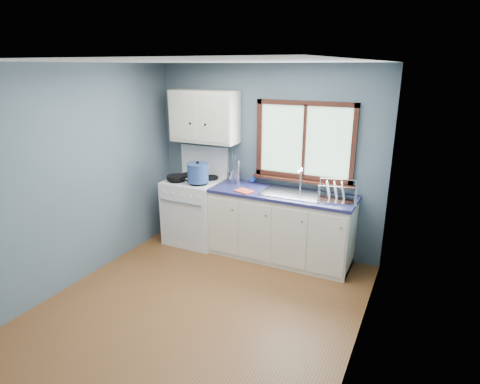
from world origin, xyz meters
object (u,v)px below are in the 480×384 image
at_px(stockpot, 198,173).
at_px(dish_rack, 336,195).
at_px(thermos, 237,172).
at_px(skillet, 176,177).
at_px(utensil_crock, 234,175).
at_px(sink, 295,199).
at_px(gas_range, 195,209).
at_px(base_cabinets, 281,229).

distance_m(stockpot, dish_rack, 1.85).
bearing_deg(dish_rack, thermos, 162.80).
bearing_deg(skillet, utensil_crock, 47.34).
bearing_deg(sink, dish_rack, -0.84).
bearing_deg(stockpot, gas_range, 136.78).
height_order(sink, thermos, thermos).
bearing_deg(gas_range, thermos, 13.54).
bearing_deg(utensil_crock, skillet, -151.08).
relative_size(sink, stockpot, 2.55).
distance_m(stockpot, thermos, 0.54).
relative_size(skillet, thermos, 1.29).
distance_m(gas_range, dish_rack, 2.06).
height_order(gas_range, base_cabinets, gas_range).
bearing_deg(dish_rack, skillet, 173.32).
bearing_deg(base_cabinets, sink, -0.13).
relative_size(gas_range, dish_rack, 2.64).
bearing_deg(skillet, thermos, 40.79).
bearing_deg(thermos, sink, -8.38).
bearing_deg(skillet, gas_range, 63.53).
xyz_separation_m(sink, thermos, (-0.87, 0.13, 0.22)).
bearing_deg(skillet, dish_rack, 23.34).
bearing_deg(thermos, dish_rack, -5.60).
height_order(thermos, dish_rack, thermos).
distance_m(skillet, dish_rack, 2.18).
distance_m(gas_range, skillet, 0.55).
xyz_separation_m(base_cabinets, utensil_crock, (-0.79, 0.19, 0.59)).
xyz_separation_m(skillet, dish_rack, (2.18, 0.19, -0.00)).
bearing_deg(utensil_crock, sink, -11.07).
distance_m(gas_range, sink, 1.53).
bearing_deg(stockpot, skillet, -176.25).
bearing_deg(dish_rack, stockpot, 173.54).
distance_m(thermos, dish_rack, 1.40).
distance_m(base_cabinets, stockpot, 1.34).
relative_size(sink, thermos, 2.60).
relative_size(stockpot, thermos, 1.02).
height_order(utensil_crock, dish_rack, utensil_crock).
relative_size(base_cabinets, dish_rack, 3.60).
relative_size(utensil_crock, thermos, 1.27).
xyz_separation_m(sink, dish_rack, (0.51, -0.01, 0.12)).
relative_size(sink, utensil_crock, 2.05).
distance_m(skillet, thermos, 0.86).
height_order(sink, skillet, sink).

